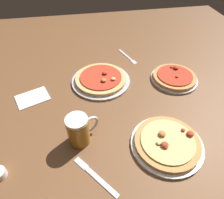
{
  "coord_description": "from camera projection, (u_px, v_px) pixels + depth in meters",
  "views": [
    {
      "loc": [
        -0.13,
        -0.71,
        0.71
      ],
      "look_at": [
        0.0,
        0.0,
        0.02
      ],
      "focal_mm": 32.06,
      "sensor_mm": 36.0,
      "label": 1
    }
  ],
  "objects": [
    {
      "name": "fork_left",
      "position": [
        128.0,
        57.0,
        1.31
      ],
      "size": [
        0.09,
        0.19,
        0.01
      ],
      "color": "silver",
      "rests_on": "ground_plane"
    },
    {
      "name": "napkin_folded",
      "position": [
        32.0,
        97.0,
        1.03
      ],
      "size": [
        0.19,
        0.17,
        0.01
      ],
      "primitive_type": "cube",
      "rotation": [
        0.0,
        0.0,
        0.37
      ],
      "color": "white",
      "rests_on": "ground_plane"
    },
    {
      "name": "knife_right",
      "position": [
        95.0,
        176.0,
        0.73
      ],
      "size": [
        0.15,
        0.18,
        0.01
      ],
      "color": "silver",
      "rests_on": "ground_plane"
    },
    {
      "name": "pizza_plate_near",
      "position": [
        167.0,
        143.0,
        0.81
      ],
      "size": [
        0.29,
        0.29,
        0.05
      ],
      "color": "silver",
      "rests_on": "ground_plane"
    },
    {
      "name": "beer_mug_dark",
      "position": [
        79.0,
        130.0,
        0.8
      ],
      "size": [
        0.13,
        0.1,
        0.14
      ],
      "color": "#9E6619",
      "rests_on": "ground_plane"
    },
    {
      "name": "ground_plane",
      "position": [
        112.0,
        104.0,
        1.02
      ],
      "size": [
        2.4,
        2.4,
        0.03
      ],
      "primitive_type": "cube",
      "color": "brown"
    },
    {
      "name": "pizza_plate_side",
      "position": [
        101.0,
        79.0,
        1.12
      ],
      "size": [
        0.33,
        0.33,
        0.05
      ],
      "color": "#B2B2B7",
      "rests_on": "ground_plane"
    },
    {
      "name": "pizza_plate_far",
      "position": [
        174.0,
        77.0,
        1.13
      ],
      "size": [
        0.26,
        0.26,
        0.05
      ],
      "color": "#B2B2B7",
      "rests_on": "ground_plane"
    }
  ]
}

